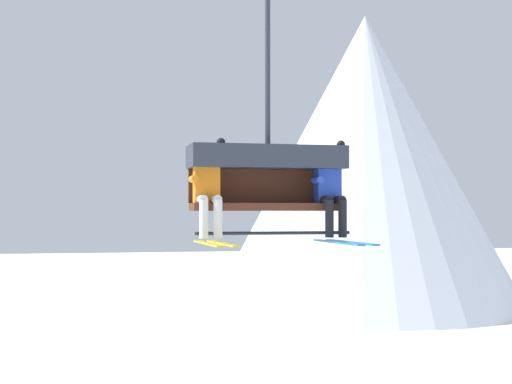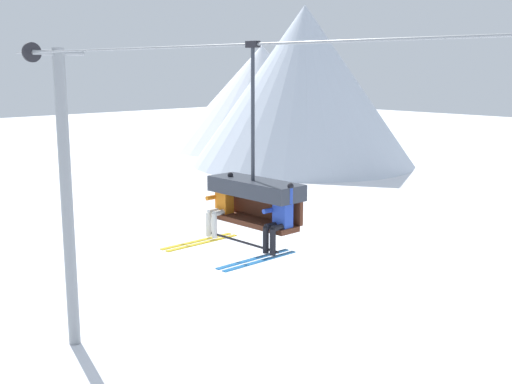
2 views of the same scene
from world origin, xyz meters
name	(u,v)px [view 1 (image 1 of 2)]	position (x,y,z in m)	size (l,w,h in m)	color
mountain_peak_east	(365,161)	(15.28, 33.26, 8.71)	(18.51, 18.51, 17.41)	white
chairlift_chair	(266,166)	(0.84, -0.73, 6.28)	(2.04, 0.74, 3.72)	#512819
skier_orange	(208,188)	(0.04, -0.94, 5.97)	(0.48, 1.70, 1.34)	orange
skier_blue	(331,189)	(1.65, -0.94, 5.97)	(0.48, 1.70, 1.34)	#2847B7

